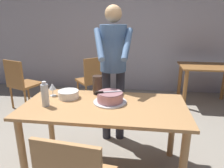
% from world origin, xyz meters
% --- Properties ---
extents(ground_plane, '(14.00, 14.00, 0.00)m').
position_xyz_m(ground_plane, '(0.00, 0.00, 0.00)').
color(ground_plane, gray).
extents(back_wall, '(10.00, 0.12, 2.70)m').
position_xyz_m(back_wall, '(0.00, 2.76, 1.35)').
color(back_wall, '#ADA8B2').
rests_on(back_wall, ground_plane).
extents(main_dining_table, '(1.62, 0.80, 0.75)m').
position_xyz_m(main_dining_table, '(0.00, 0.00, 0.64)').
color(main_dining_table, tan).
rests_on(main_dining_table, ground_plane).
extents(cake_on_platter, '(0.34, 0.34, 0.11)m').
position_xyz_m(cake_on_platter, '(0.05, 0.07, 0.80)').
color(cake_on_platter, silver).
rests_on(cake_on_platter, main_dining_table).
extents(cake_knife, '(0.26, 0.11, 0.02)m').
position_xyz_m(cake_knife, '(-0.02, 0.05, 0.87)').
color(cake_knife, silver).
rests_on(cake_knife, cake_on_platter).
extents(plate_stack, '(0.22, 0.22, 0.08)m').
position_xyz_m(plate_stack, '(-0.41, 0.14, 0.79)').
color(plate_stack, white).
rests_on(plate_stack, main_dining_table).
extents(wine_glass_near, '(0.08, 0.08, 0.14)m').
position_xyz_m(wine_glass_near, '(-0.61, 0.18, 0.85)').
color(wine_glass_near, silver).
rests_on(wine_glass_near, main_dining_table).
extents(water_bottle, '(0.07, 0.07, 0.25)m').
position_xyz_m(water_bottle, '(-0.56, -0.10, 0.86)').
color(water_bottle, silver).
rests_on(water_bottle, main_dining_table).
extents(hurricane_lamp, '(0.11, 0.11, 0.21)m').
position_xyz_m(hurricane_lamp, '(-0.13, 0.31, 0.86)').
color(hurricane_lamp, black).
rests_on(hurricane_lamp, main_dining_table).
extents(person_cutting_cake, '(0.46, 0.57, 1.72)m').
position_xyz_m(person_cutting_cake, '(0.01, 0.61, 1.08)').
color(person_cutting_cake, '#2D2D38').
rests_on(person_cutting_cake, ground_plane).
extents(background_table, '(1.00, 0.70, 0.74)m').
position_xyz_m(background_table, '(1.59, 2.06, 0.58)').
color(background_table, '#9E6633').
rests_on(background_table, ground_plane).
extents(background_chair_0, '(0.62, 0.62, 0.90)m').
position_xyz_m(background_chair_0, '(-0.54, 1.80, 0.49)').
color(background_chair_0, '#9E6633').
rests_on(background_chair_0, ground_plane).
extents(background_chair_1, '(0.57, 0.57, 0.90)m').
position_xyz_m(background_chair_1, '(-1.72, 1.39, 0.49)').
color(background_chair_1, '#9E6633').
rests_on(background_chair_1, ground_plane).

